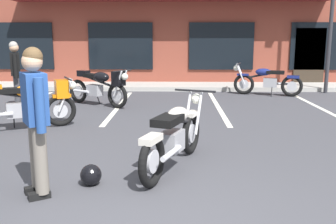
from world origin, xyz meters
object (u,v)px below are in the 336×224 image
Objects in this scene: motorcycle_foreground_classic at (175,135)px; person_in_shorts_foreground at (36,114)px; person_in_black_shirt at (16,71)px; motorcycle_black_cruiser at (267,80)px; motorcycle_red_sportbike at (28,103)px; helmet_on_pavement at (91,175)px; motorcycle_silver_naked at (100,86)px.

motorcycle_foreground_classic is 1.87m from person_in_shorts_foreground.
person_in_black_shirt reaches higher than motorcycle_foreground_classic.
person_in_shorts_foreground is (-4.33, -7.66, 0.49)m from motorcycle_black_cruiser.
helmet_on_pavement is at bearing -56.85° from motorcycle_red_sportbike.
motorcycle_foreground_classic is at bearing -37.12° from motorcycle_red_sportbike.
person_in_black_shirt reaches higher than motorcycle_black_cruiser.
motorcycle_black_cruiser is 8.81m from person_in_shorts_foreground.
motorcycle_red_sportbike is 2.74m from motorcycle_silver_naked.
person_in_shorts_foreground reaches higher than motorcycle_silver_naked.
motorcycle_foreground_classic is 7.26m from motorcycle_black_cruiser.
motorcycle_foreground_classic is 5.15m from motorcycle_silver_naked.
motorcycle_black_cruiser is 1.22× the size of person_in_shorts_foreground.
motorcycle_foreground_classic reaches higher than helmet_on_pavement.
motorcycle_silver_naked is at bearing 112.55° from motorcycle_foreground_classic.
motorcycle_silver_naked is (-1.97, 4.76, 0.07)m from motorcycle_foreground_classic.
person_in_shorts_foreground is at bearing -85.51° from motorcycle_silver_naked.
person_in_black_shirt is 6.44× the size of helmet_on_pavement.
motorcycle_red_sportbike is 1.05× the size of motorcycle_silver_naked.
motorcycle_black_cruiser reaches higher than helmet_on_pavement.
person_in_black_shirt reaches higher than helmet_on_pavement.
motorcycle_foreground_classic and motorcycle_red_sportbike have the same top height.
helmet_on_pavement is (0.51, 0.31, -0.82)m from person_in_shorts_foreground.
motorcycle_silver_naked is 2.09m from person_in_black_shirt.
motorcycle_silver_naked reaches higher than helmet_on_pavement.
motorcycle_black_cruiser is 1.22× the size of person_in_black_shirt.
motorcycle_foreground_classic is at bearing -112.77° from motorcycle_black_cruiser.
person_in_shorts_foreground is (-1.52, -0.97, 0.49)m from motorcycle_foreground_classic.
motorcycle_black_cruiser is 7.86× the size of helmet_on_pavement.
person_in_shorts_foreground is at bearing -119.50° from motorcycle_black_cruiser.
person_in_black_shirt is (-2.00, -0.41, 0.42)m from motorcycle_silver_naked.
motorcycle_foreground_classic is at bearing 33.04° from helmet_on_pavement.
motorcycle_red_sportbike is at bearing 123.15° from helmet_on_pavement.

